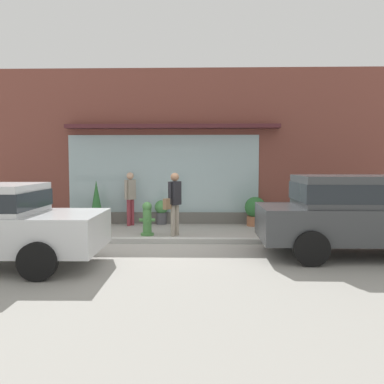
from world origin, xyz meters
The scene contains 12 objects.
ground_plane centered at (0.00, 0.00, 0.00)m, with size 60.00×60.00×0.00m, color #9E9B93.
curb_strip centered at (0.00, -0.20, 0.06)m, with size 14.00×0.24×0.12m, color #B2B2AD.
storefront centered at (-0.01, 3.19, 2.41)m, with size 14.00×0.81×4.91m.
fire_hydrant centered at (-0.53, 0.82, 0.45)m, with size 0.41×0.38×0.90m.
pedestrian_with_handbag centered at (0.20, 0.76, 0.98)m, with size 0.46×0.60×1.68m.
pedestrian_passerby centered at (-1.28, 2.50, 0.96)m, with size 0.33×0.42×1.65m.
parked_car_dark_gray centered at (4.28, -1.45, 0.95)m, with size 4.46×2.00×1.68m.
potted_plant_low_front centered at (3.90, 2.75, 0.42)m, with size 0.34×0.34×0.88m.
potted_plant_window_right centered at (-4.68, 2.72, 0.65)m, with size 0.47×0.47×1.35m.
potted_plant_by_entrance centered at (-0.35, 2.82, 0.42)m, with size 0.42×0.42×0.75m.
potted_plant_corner_tall centered at (-2.34, 2.52, 0.67)m, with size 0.41×0.41×1.40m.
potted_plant_window_left centered at (2.57, 2.55, 0.48)m, with size 0.65×0.65×0.90m.
Camera 1 is at (0.96, -9.85, 1.94)m, focal length 37.82 mm.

